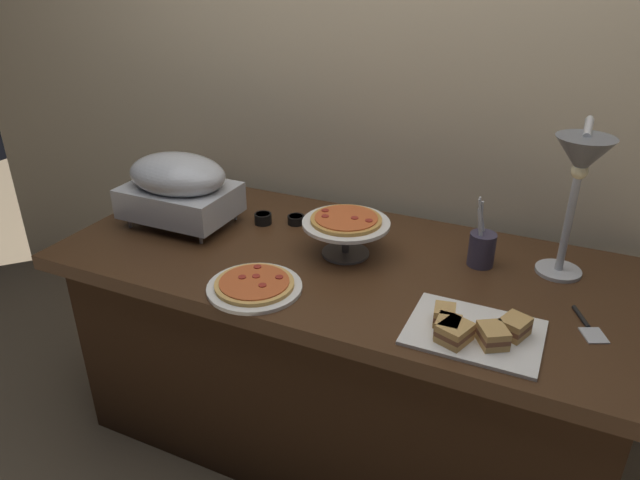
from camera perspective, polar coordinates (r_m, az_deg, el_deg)
The scene contains 12 objects.
ground_plane at distance 2.37m, azimuth 1.99°, elevation -18.21°, with size 8.00×8.00×0.00m, color brown.
back_wall at distance 2.21m, azimuth 7.75°, elevation 14.04°, with size 4.40×0.04×2.40m, color #C6B593.
buffet_table at distance 2.12m, azimuth 2.16°, elevation -10.78°, with size 1.90×0.84×0.76m.
chafing_dish at distance 2.16m, azimuth -13.62°, elevation 5.18°, with size 0.39×0.27×0.27m.
heat_lamp at distance 1.69m, azimuth 24.09°, elevation 6.17°, with size 0.15×0.34×0.50m.
pizza_plate_front at distance 1.75m, azimuth -6.44°, elevation -4.46°, with size 0.29×0.29×0.03m.
pizza_plate_center at distance 1.90m, azimuth 2.57°, elevation 1.47°, with size 0.29×0.29×0.14m.
sandwich_platter at distance 1.58m, azimuth 14.77°, elevation -8.55°, with size 0.35×0.26×0.06m.
sauce_cup_near at distance 2.15m, azimuth -2.38°, elevation 2.04°, with size 0.06×0.06×0.03m.
sauce_cup_far at distance 2.16m, azimuth -5.61°, elevation 2.14°, with size 0.06×0.06×0.04m.
utensil_holder at distance 1.92m, azimuth 15.57°, elevation -0.78°, with size 0.08×0.08×0.23m.
serving_spatula at distance 1.74m, azimuth 24.75°, elevation -7.69°, with size 0.10×0.17×0.01m.
Camera 1 is at (0.64, -1.56, 1.67)m, focal length 32.63 mm.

